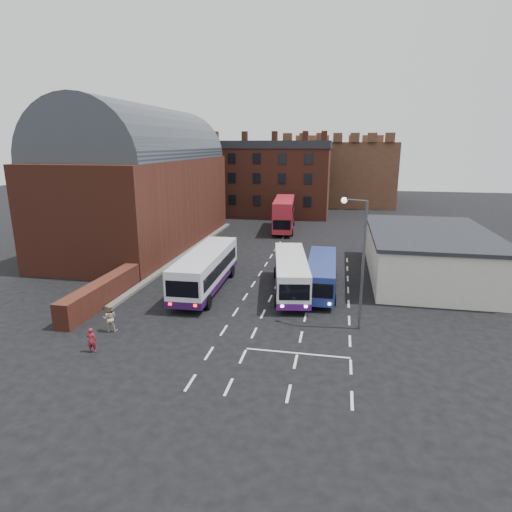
% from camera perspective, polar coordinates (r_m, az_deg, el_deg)
% --- Properties ---
extents(ground, '(180.00, 180.00, 0.00)m').
position_cam_1_polar(ground, '(28.86, -3.89, -9.21)').
color(ground, black).
extents(railway_station, '(12.00, 28.00, 16.00)m').
position_cam_1_polar(railway_station, '(51.76, -14.85, 9.75)').
color(railway_station, '#602B1E').
rests_on(railway_station, ground).
extents(forecourt_wall, '(1.20, 10.00, 1.80)m').
position_cam_1_polar(forecourt_wall, '(34.14, -19.85, -4.62)').
color(forecourt_wall, '#602B1E').
rests_on(forecourt_wall, ground).
extents(cream_building, '(10.40, 16.40, 4.25)m').
position_cam_1_polar(cream_building, '(41.37, 21.99, 0.30)').
color(cream_building, beige).
rests_on(cream_building, ground).
extents(brick_terrace, '(22.00, 10.00, 11.00)m').
position_cam_1_polar(brick_terrace, '(72.88, 0.86, 9.85)').
color(brick_terrace, brown).
rests_on(brick_terrace, ground).
extents(castle_keep, '(22.00, 22.00, 12.00)m').
position_cam_1_polar(castle_keep, '(91.63, 10.71, 10.91)').
color(castle_keep, brown).
rests_on(castle_keep, ground).
extents(bus_white_outbound, '(3.23, 11.82, 3.20)m').
position_cam_1_polar(bus_white_outbound, '(35.22, -6.72, -1.54)').
color(bus_white_outbound, silver).
rests_on(bus_white_outbound, ground).
extents(bus_white_inbound, '(4.07, 10.83, 2.89)m').
position_cam_1_polar(bus_white_inbound, '(34.61, 4.67, -2.10)').
color(bus_white_inbound, white).
rests_on(bus_white_inbound, ground).
extents(bus_blue, '(2.55, 9.67, 2.63)m').
position_cam_1_polar(bus_blue, '(35.15, 8.73, -2.22)').
color(bus_blue, navy).
rests_on(bus_blue, ground).
extents(bus_red_double, '(3.50, 11.23, 4.42)m').
position_cam_1_polar(bus_red_double, '(59.37, 3.74, 5.64)').
color(bus_red_double, red).
rests_on(bus_red_double, ground).
extents(street_lamp, '(1.64, 0.79, 8.49)m').
position_cam_1_polar(street_lamp, '(27.54, 13.60, 0.50)').
color(street_lamp, '#4C4F54').
rests_on(street_lamp, ground).
extents(pedestrian_red, '(0.60, 0.45, 1.49)m').
position_cam_1_polar(pedestrian_red, '(26.83, -21.08, -10.41)').
color(pedestrian_red, maroon).
rests_on(pedestrian_red, ground).
extents(pedestrian_beige, '(1.02, 0.88, 1.78)m').
position_cam_1_polar(pedestrian_beige, '(29.18, -18.91, -7.85)').
color(pedestrian_beige, tan).
rests_on(pedestrian_beige, ground).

